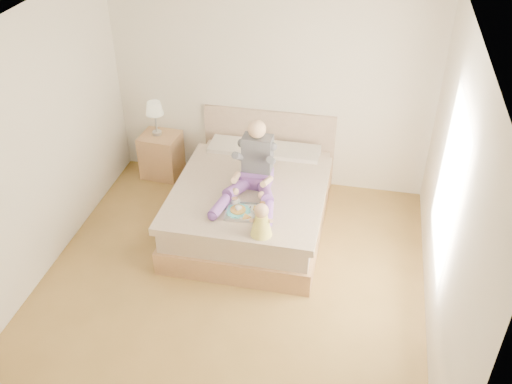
% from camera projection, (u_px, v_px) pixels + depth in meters
% --- Properties ---
extents(room, '(4.02, 4.22, 2.71)m').
position_uv_depth(room, '(236.00, 162.00, 5.18)').
color(room, brown).
rests_on(room, ground).
extents(bed, '(1.70, 2.18, 1.00)m').
position_uv_depth(bed, '(253.00, 200.00, 6.74)').
color(bed, '#9D7349').
rests_on(bed, ground).
extents(nightstand, '(0.52, 0.47, 0.60)m').
position_uv_depth(nightstand, '(162.00, 155.00, 7.63)').
color(nightstand, '#9D7349').
rests_on(nightstand, ground).
extents(lamp, '(0.22, 0.22, 0.46)m').
position_uv_depth(lamp, '(154.00, 110.00, 7.29)').
color(lamp, silver).
rests_on(lamp, nightstand).
extents(adult, '(0.69, 0.98, 0.82)m').
position_uv_depth(adult, '(254.00, 172.00, 6.26)').
color(adult, '#653A91').
rests_on(adult, bed).
extents(tray, '(0.44, 0.36, 0.12)m').
position_uv_depth(tray, '(246.00, 211.00, 6.02)').
color(tray, silver).
rests_on(tray, bed).
extents(baby, '(0.24, 0.33, 0.37)m').
position_uv_depth(baby, '(261.00, 222.00, 5.67)').
color(baby, '#F6E94D').
rests_on(baby, bed).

